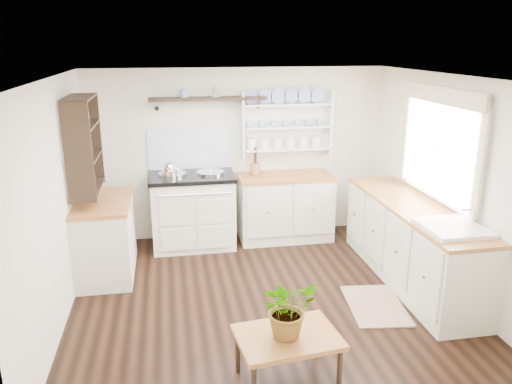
# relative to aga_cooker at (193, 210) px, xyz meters

# --- Properties ---
(floor) EXTENTS (4.00, 3.80, 0.01)m
(floor) POSITION_rel_aga_cooker_xyz_m (0.65, -1.57, -0.50)
(floor) COLOR black
(floor) RESTS_ON ground
(wall_back) EXTENTS (4.00, 0.02, 2.30)m
(wall_back) POSITION_rel_aga_cooker_xyz_m (0.65, 0.33, 0.65)
(wall_back) COLOR beige
(wall_back) RESTS_ON ground
(wall_right) EXTENTS (0.02, 3.80, 2.30)m
(wall_right) POSITION_rel_aga_cooker_xyz_m (2.65, -1.57, 0.65)
(wall_right) COLOR beige
(wall_right) RESTS_ON ground
(wall_left) EXTENTS (0.02, 3.80, 2.30)m
(wall_left) POSITION_rel_aga_cooker_xyz_m (-1.35, -1.57, 0.65)
(wall_left) COLOR beige
(wall_left) RESTS_ON ground
(ceiling) EXTENTS (4.00, 3.80, 0.01)m
(ceiling) POSITION_rel_aga_cooker_xyz_m (0.65, -1.57, 1.80)
(ceiling) COLOR white
(ceiling) RESTS_ON wall_back
(window) EXTENTS (0.08, 1.55, 1.22)m
(window) POSITION_rel_aga_cooker_xyz_m (2.60, -1.42, 1.07)
(window) COLOR white
(window) RESTS_ON wall_right
(aga_cooker) EXTENTS (1.09, 0.76, 1.01)m
(aga_cooker) POSITION_rel_aga_cooker_xyz_m (0.00, 0.00, 0.00)
(aga_cooker) COLOR silver
(aga_cooker) RESTS_ON floor
(back_cabinets) EXTENTS (1.27, 0.63, 0.90)m
(back_cabinets) POSITION_rel_aga_cooker_xyz_m (1.25, 0.03, -0.04)
(back_cabinets) COLOR silver
(back_cabinets) RESTS_ON floor
(right_cabinets) EXTENTS (0.62, 2.43, 0.90)m
(right_cabinets) POSITION_rel_aga_cooker_xyz_m (2.35, -1.47, -0.04)
(right_cabinets) COLOR silver
(right_cabinets) RESTS_ON floor
(belfast_sink) EXTENTS (0.55, 0.60, 0.45)m
(belfast_sink) POSITION_rel_aga_cooker_xyz_m (2.35, -2.22, 0.30)
(belfast_sink) COLOR white
(belfast_sink) RESTS_ON right_cabinets
(left_cabinets) EXTENTS (0.62, 1.13, 0.90)m
(left_cabinets) POSITION_rel_aga_cooker_xyz_m (-1.05, -0.67, -0.04)
(left_cabinets) COLOR silver
(left_cabinets) RESTS_ON floor
(plate_rack) EXTENTS (1.20, 0.22, 0.90)m
(plate_rack) POSITION_rel_aga_cooker_xyz_m (1.30, 0.29, 1.06)
(plate_rack) COLOR white
(plate_rack) RESTS_ON wall_back
(high_shelf) EXTENTS (1.50, 0.29, 0.16)m
(high_shelf) POSITION_rel_aga_cooker_xyz_m (0.25, 0.21, 1.41)
(high_shelf) COLOR black
(high_shelf) RESTS_ON wall_back
(left_shelving) EXTENTS (0.28, 0.80, 1.05)m
(left_shelving) POSITION_rel_aga_cooker_xyz_m (-1.19, -0.67, 1.05)
(left_shelving) COLOR black
(left_shelving) RESTS_ON wall_left
(kettle) EXTENTS (0.20, 0.20, 0.24)m
(kettle) POSITION_rel_aga_cooker_xyz_m (-0.28, -0.12, 0.55)
(kettle) COLOR silver
(kettle) RESTS_ON aga_cooker
(utensil_crock) EXTENTS (0.13, 0.13, 0.15)m
(utensil_crock) POSITION_rel_aga_cooker_xyz_m (0.85, 0.11, 0.49)
(utensil_crock) COLOR #A25B3B
(utensil_crock) RESTS_ON back_cabinets
(center_table) EXTENTS (0.85, 0.65, 0.43)m
(center_table) POSITION_rel_aga_cooker_xyz_m (0.56, -2.97, -0.11)
(center_table) COLOR brown
(center_table) RESTS_ON floor
(potted_plant) EXTENTS (0.51, 0.46, 0.48)m
(potted_plant) POSITION_rel_aga_cooker_xyz_m (0.56, -2.97, 0.17)
(potted_plant) COLOR #3F7233
(potted_plant) RESTS_ON center_table
(floor_rug) EXTENTS (0.65, 0.91, 0.02)m
(floor_rug) POSITION_rel_aga_cooker_xyz_m (1.74, -1.97, -0.49)
(floor_rug) COLOR #7E6049
(floor_rug) RESTS_ON floor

